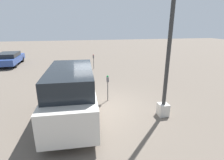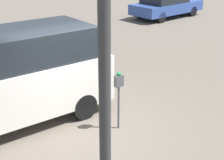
% 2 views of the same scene
% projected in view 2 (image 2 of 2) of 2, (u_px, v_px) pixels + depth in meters
% --- Properties ---
extents(ground_plane, '(80.00, 80.00, 0.00)m').
position_uv_depth(ground_plane, '(85.00, 130.00, 7.95)').
color(ground_plane, '#60564C').
extents(parking_meter_near, '(0.21, 0.12, 1.40)m').
position_uv_depth(parking_meter_near, '(119.00, 87.00, 7.67)').
color(parking_meter_near, '#4C4C4C').
rests_on(parking_meter_near, ground).
extents(lamp_post, '(0.44, 0.44, 6.77)m').
position_uv_depth(lamp_post, '(105.00, 84.00, 4.44)').
color(lamp_post, beige).
rests_on(lamp_post, ground).
extents(parked_van, '(4.57, 2.07, 2.23)m').
position_uv_depth(parked_van, '(14.00, 76.00, 7.93)').
color(parked_van, beige).
rests_on(parked_van, ground).
extents(car_distant, '(4.53, 1.92, 1.26)m').
position_uv_depth(car_distant, '(166.00, 5.00, 19.76)').
color(car_distant, '#2D478C').
rests_on(car_distant, ground).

